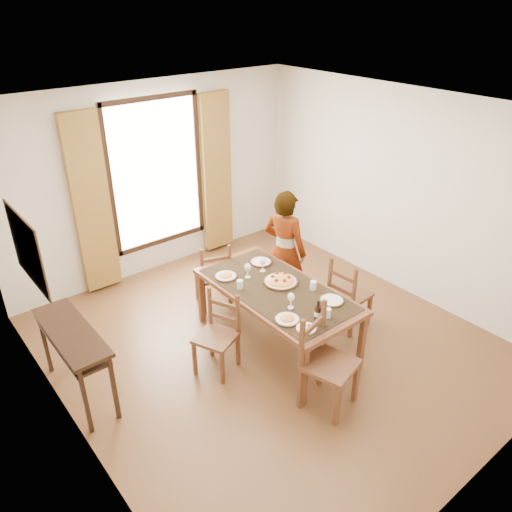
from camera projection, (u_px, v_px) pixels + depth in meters
ground at (269, 344)px, 5.91m from camera, size 5.00×5.00×0.00m
room_shell at (263, 222)px, 5.26m from camera, size 4.60×5.10×2.74m
console_table at (72, 340)px, 4.87m from camera, size 0.38×1.20×0.80m
dining_table at (277, 293)px, 5.60m from camera, size 0.98×1.94×0.76m
chair_west at (217, 336)px, 5.35m from camera, size 0.53×0.53×0.91m
chair_north at (214, 277)px, 6.43m from camera, size 0.52×0.52×0.93m
chair_south at (326, 364)px, 4.84m from camera, size 0.57×0.57×1.06m
chair_east at (348, 296)px, 6.02m from camera, size 0.45×0.45×0.95m
man at (285, 251)px, 6.26m from camera, size 0.82×0.74×1.61m
plate_sw at (287, 318)px, 5.02m from camera, size 0.27×0.27×0.05m
plate_se at (332, 299)px, 5.33m from camera, size 0.27×0.27×0.05m
plate_nw at (226, 275)px, 5.78m from camera, size 0.27×0.27×0.05m
plate_ne at (261, 261)px, 6.08m from camera, size 0.27×0.27×0.05m
pasta_platter at (281, 279)px, 5.66m from camera, size 0.40×0.40×0.10m
caprese_plate at (306, 327)px, 4.90m from camera, size 0.20×0.20×0.04m
wine_glass_a at (291, 300)px, 5.19m from camera, size 0.08×0.08×0.18m
wine_glass_b at (263, 264)px, 5.87m from camera, size 0.08×0.08×0.18m
wine_glass_c at (248, 270)px, 5.74m from camera, size 0.08×0.08×0.18m
tumbler_a at (313, 285)px, 5.53m from camera, size 0.07×0.07×0.10m
tumbler_b at (240, 284)px, 5.55m from camera, size 0.07×0.07×0.10m
tumbler_c at (327, 313)px, 5.06m from camera, size 0.07×0.07×0.10m
wine_bottle at (318, 311)px, 4.96m from camera, size 0.07×0.07×0.25m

